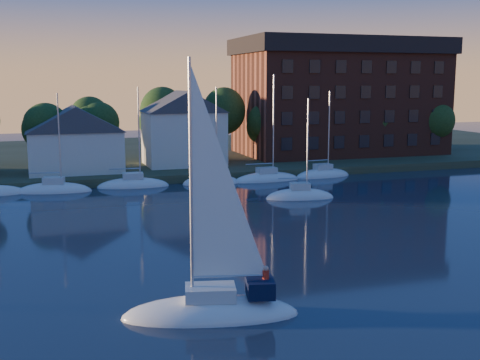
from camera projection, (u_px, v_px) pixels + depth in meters
name	position (u px, v px, depth m)	size (l,w,h in m)	color
shoreline_land	(110.00, 160.00, 93.16)	(160.00, 50.00, 2.00)	#303A22
wooden_dock	(131.00, 183.00, 71.59)	(120.00, 3.00, 1.00)	brown
clubhouse_centre	(75.00, 138.00, 73.60)	(11.55, 8.40, 8.08)	white
clubhouse_east	(183.00, 127.00, 79.63)	(10.50, 8.40, 9.80)	white
condo_block	(339.00, 96.00, 92.57)	(31.00, 17.00, 17.40)	brown
tree_line	(133.00, 117.00, 81.35)	(93.40, 5.40, 8.90)	#3D2B1B
moored_fleet	(62.00, 190.00, 66.31)	(71.50, 2.40, 12.05)	white
hero_sailboat	(213.00, 305.00, 31.00)	(9.61, 4.92, 14.30)	white
drifting_sailboat_right	(300.00, 198.00, 62.29)	(7.49, 3.81, 11.40)	white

